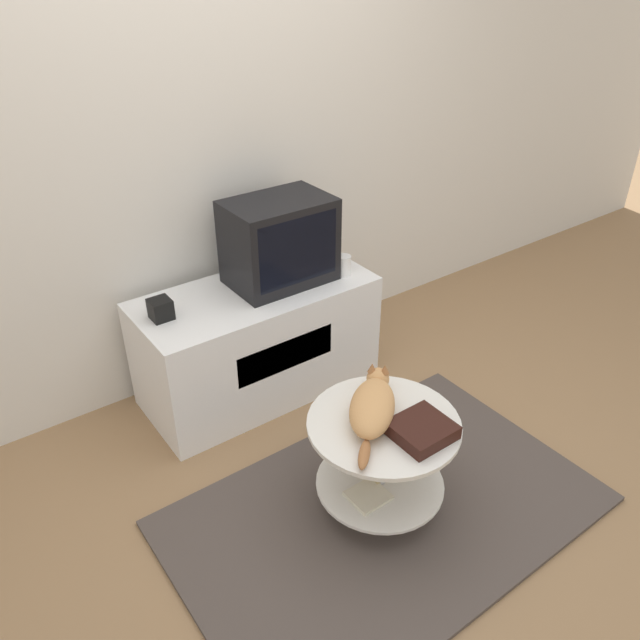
# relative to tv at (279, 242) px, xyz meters

# --- Properties ---
(ground_plane) EXTENTS (12.00, 12.00, 0.00)m
(ground_plane) POSITION_rel_tv_xyz_m (-0.19, -1.05, -0.79)
(ground_plane) COLOR #93704C
(wall_back) EXTENTS (8.00, 0.05, 2.60)m
(wall_back) POSITION_rel_tv_xyz_m (-0.19, 0.34, 0.51)
(wall_back) COLOR silver
(wall_back) RESTS_ON ground_plane
(rug) EXTENTS (1.71, 1.09, 0.02)m
(rug) POSITION_rel_tv_xyz_m (-0.19, -1.05, -0.78)
(rug) COLOR #4C423D
(rug) RESTS_ON ground_plane
(tv_stand) EXTENTS (1.17, 0.53, 0.58)m
(tv_stand) POSITION_rel_tv_xyz_m (-0.16, -0.02, -0.50)
(tv_stand) COLOR white
(tv_stand) RESTS_ON ground_plane
(tv) EXTENTS (0.50, 0.33, 0.42)m
(tv) POSITION_rel_tv_xyz_m (0.00, 0.00, 0.00)
(tv) COLOR black
(tv) RESTS_ON tv_stand
(speaker) EXTENTS (0.09, 0.09, 0.09)m
(speaker) POSITION_rel_tv_xyz_m (-0.63, 0.01, -0.16)
(speaker) COLOR black
(speaker) RESTS_ON tv_stand
(mug) EXTENTS (0.07, 0.07, 0.10)m
(mug) POSITION_rel_tv_xyz_m (0.29, -0.13, -0.16)
(mug) COLOR white
(mug) RESTS_ON tv_stand
(coffee_table) EXTENTS (0.59, 0.59, 0.45)m
(coffee_table) POSITION_rel_tv_xyz_m (-0.19, -1.01, -0.49)
(coffee_table) COLOR #B2B2B7
(coffee_table) RESTS_ON rug
(dvd_box) EXTENTS (0.21, 0.20, 0.05)m
(dvd_box) POSITION_rel_tv_xyz_m (-0.14, -1.15, -0.29)
(dvd_box) COLOR black
(dvd_box) RESTS_ON coffee_table
(cat) EXTENTS (0.42, 0.40, 0.12)m
(cat) POSITION_rel_tv_xyz_m (-0.21, -0.96, -0.27)
(cat) COLOR tan
(cat) RESTS_ON coffee_table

